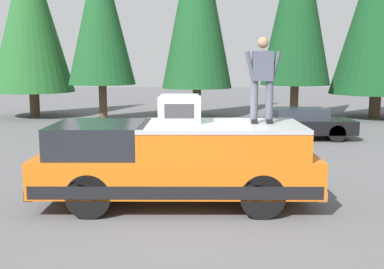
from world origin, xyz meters
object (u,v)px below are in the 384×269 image
Objects in this scene: person_on_truck_bed at (262,78)px; compressor_unit at (180,109)px; parked_car_black at (298,124)px; pickup_truck at (177,162)px.

compressor_unit is at bearing 86.20° from person_on_truck_bed.
person_on_truck_bed is 0.41× the size of parked_car_black.
person_on_truck_bed is at bearing 162.34° from parked_car_black.
pickup_truck is 1.07m from compressor_unit.
person_on_truck_bed reaches higher than compressor_unit.
pickup_truck is 1.35× the size of parked_car_black.
compressor_unit reaches higher than pickup_truck.
compressor_unit is 9.09m from parked_car_black.
person_on_truck_bed reaches higher than parked_car_black.
pickup_truck is at bearing 152.43° from parked_car_black.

